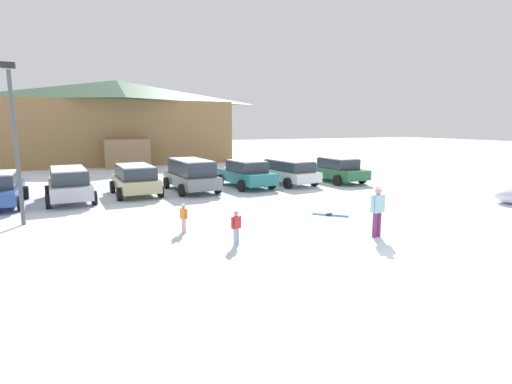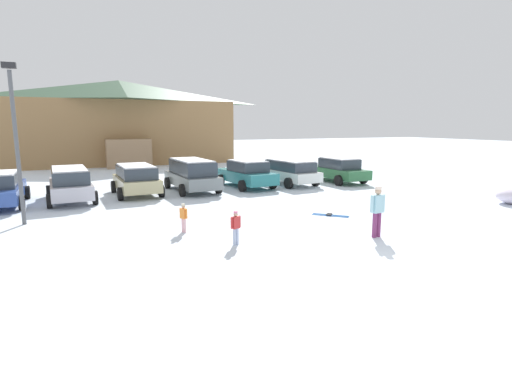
{
  "view_description": "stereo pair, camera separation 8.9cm",
  "coord_description": "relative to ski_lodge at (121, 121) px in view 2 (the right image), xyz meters",
  "views": [
    {
      "loc": [
        -7.24,
        -7.61,
        3.62
      ],
      "look_at": [
        -1.26,
        5.58,
        1.15
      ],
      "focal_mm": 28.0,
      "sensor_mm": 36.0,
      "label": 1
    },
    {
      "loc": [
        -7.16,
        -7.65,
        3.62
      ],
      "look_at": [
        -1.26,
        5.58,
        1.15
      ],
      "focal_mm": 28.0,
      "sensor_mm": 36.0,
      "label": 2
    }
  ],
  "objects": [
    {
      "name": "ground",
      "position": [
        3.23,
        -33.15,
        -3.9
      ],
      "size": [
        160.0,
        160.0,
        0.0
      ],
      "primitive_type": "plane",
      "color": "silver"
    },
    {
      "name": "skier_child_in_orange_jacket",
      "position": [
        -0.83,
        -27.84,
        -3.34
      ],
      "size": [
        0.23,
        0.34,
        0.99
      ],
      "color": "beige",
      "rests_on": "ground"
    },
    {
      "name": "parked_beige_suv",
      "position": [
        -1.29,
        -19.68,
        -3.05
      ],
      "size": [
        2.33,
        4.1,
        1.57
      ],
      "color": "tan",
      "rests_on": "ground"
    },
    {
      "name": "lamp_post",
      "position": [
        -5.91,
        -24.36,
        -0.7
      ],
      "size": [
        0.44,
        0.24,
        5.72
      ],
      "color": "#515459",
      "rests_on": "ground"
    },
    {
      "name": "parked_teal_hatchback",
      "position": [
        4.92,
        -19.58,
        -3.1
      ],
      "size": [
        2.49,
        4.62,
        1.58
      ],
      "color": "teal",
      "rests_on": "ground"
    },
    {
      "name": "parked_grey_wagon",
      "position": [
        1.66,
        -19.63,
        -2.97
      ],
      "size": [
        2.36,
        4.79,
        1.75
      ],
      "color": "slate",
      "rests_on": "ground"
    },
    {
      "name": "parked_white_suv",
      "position": [
        7.68,
        -19.73,
        -3.08
      ],
      "size": [
        2.5,
        4.42,
        1.5
      ],
      "color": "white",
      "rests_on": "ground"
    },
    {
      "name": "parked_silver_wagon",
      "position": [
        -4.38,
        -20.17,
        -3.03
      ],
      "size": [
        2.29,
        4.58,
        1.6
      ],
      "color": "#B6B5C1",
      "rests_on": "ground"
    },
    {
      "name": "skier_adult_in_blue_parka",
      "position": [
        4.74,
        -30.94,
        -2.96
      ],
      "size": [
        0.62,
        0.29,
        1.67
      ],
      "color": "#712D5D",
      "rests_on": "ground"
    },
    {
      "name": "pair_of_skis",
      "position": [
        5.15,
        -27.74,
        -3.88
      ],
      "size": [
        1.22,
        1.25,
        0.08
      ],
      "color": "blue",
      "rests_on": "ground"
    },
    {
      "name": "parked_green_coupe",
      "position": [
        11.01,
        -19.96,
        -3.11
      ],
      "size": [
        2.25,
        4.65,
        1.55
      ],
      "color": "#2C683C",
      "rests_on": "ground"
    },
    {
      "name": "ski_lodge",
      "position": [
        0.0,
        0.0,
        0.0
      ],
      "size": [
        20.21,
        11.93,
        7.73
      ],
      "color": "olive",
      "rests_on": "ground"
    },
    {
      "name": "skier_child_in_red_jacket",
      "position": [
        0.27,
        -29.86,
        -3.31
      ],
      "size": [
        0.37,
        0.23,
        1.05
      ],
      "color": "#A8B6D3",
      "rests_on": "ground"
    }
  ]
}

